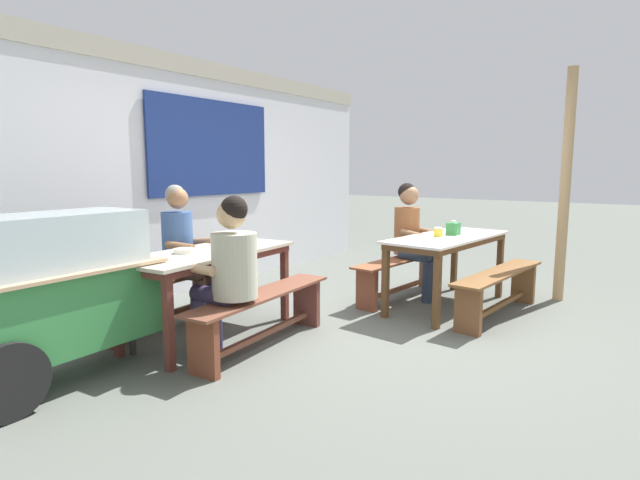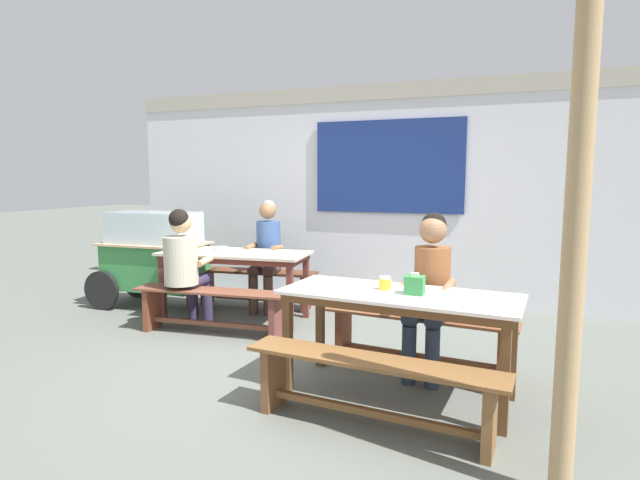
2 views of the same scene
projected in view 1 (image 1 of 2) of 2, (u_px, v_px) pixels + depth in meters
name	position (u px, v px, depth m)	size (l,w,h in m)	color
ground_plane	(382.00, 326.00, 4.70)	(40.00, 40.00, 0.00)	#5F645B
backdrop_wall	(193.00, 171.00, 6.00)	(6.86, 0.23, 2.74)	silver
dining_table_far	(209.00, 260.00, 4.32)	(1.69, 0.83, 0.76)	beige
dining_table_near	(448.00, 243.00, 5.26)	(1.73, 0.82, 0.76)	white
bench_far_back	(165.00, 294.00, 4.65)	(1.55, 0.44, 0.46)	#57321F
bench_far_front	(262.00, 312.00, 4.09)	(1.64, 0.45, 0.46)	brown
bench_near_back	(401.00, 272.00, 5.67)	(1.59, 0.42, 0.46)	brown
bench_near_front	(499.00, 287.00, 4.95)	(1.68, 0.43, 0.46)	brown
food_cart	(60.00, 286.00, 3.43)	(1.58, 0.75, 1.17)	#378844
person_left_back_turned	(229.00, 266.00, 3.78)	(0.46, 0.55, 1.27)	#342C4B
person_center_facing	(183.00, 246.00, 4.72)	(0.44, 0.52, 1.32)	#4E352C
person_right_near_table	(412.00, 233.00, 5.64)	(0.42, 0.53, 1.31)	#2D394E
tissue_box	(453.00, 229.00, 5.32)	(0.13, 0.12, 0.15)	#328542
condiment_jar	(438.00, 232.00, 5.18)	(0.09, 0.09, 0.10)	yellow
soup_bowl	(184.00, 251.00, 4.17)	(0.17, 0.17, 0.04)	silver
wooden_support_post	(565.00, 187.00, 5.45)	(0.11, 0.11, 2.53)	tan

